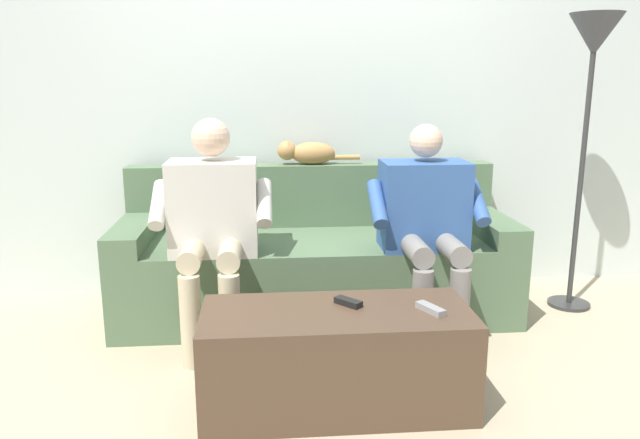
# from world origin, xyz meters

# --- Properties ---
(ground_plane) EXTENTS (8.00, 8.00, 0.00)m
(ground_plane) POSITION_xyz_m (0.00, 0.60, 0.00)
(ground_plane) COLOR tan
(back_wall) EXTENTS (4.77, 0.06, 2.46)m
(back_wall) POSITION_xyz_m (0.00, -0.58, 1.23)
(back_wall) COLOR silver
(back_wall) RESTS_ON ground
(couch) EXTENTS (2.18, 0.78, 0.82)m
(couch) POSITION_xyz_m (0.00, -0.12, 0.29)
(couch) COLOR #516B4C
(couch) RESTS_ON ground
(coffee_table) EXTENTS (1.09, 0.46, 0.41)m
(coffee_table) POSITION_xyz_m (0.00, 0.95, 0.21)
(coffee_table) COLOR #4C3828
(coffee_table) RESTS_ON ground
(person_left_seated) EXTENTS (0.59, 0.57, 1.09)m
(person_left_seated) POSITION_xyz_m (-0.54, 0.24, 0.63)
(person_left_seated) COLOR #335693
(person_left_seated) RESTS_ON ground
(person_right_seated) EXTENTS (0.59, 0.58, 1.13)m
(person_right_seated) POSITION_xyz_m (0.54, 0.23, 0.65)
(person_right_seated) COLOR beige
(person_right_seated) RESTS_ON ground
(cat_on_backrest) EXTENTS (0.49, 0.13, 0.15)m
(cat_on_backrest) POSITION_xyz_m (0.03, -0.39, 0.89)
(cat_on_backrest) COLOR #B7844C
(cat_on_backrest) RESTS_ON couch
(remote_gray) EXTENTS (0.10, 0.14, 0.03)m
(remote_gray) POSITION_xyz_m (-0.37, 1.00, 0.43)
(remote_gray) COLOR gray
(remote_gray) RESTS_ON coffee_table
(remote_black) EXTENTS (0.11, 0.12, 0.03)m
(remote_black) POSITION_xyz_m (-0.05, 0.90, 0.43)
(remote_black) COLOR black
(remote_black) RESTS_ON coffee_table
(floor_lamp) EXTENTS (0.28, 0.28, 1.66)m
(floor_lamp) POSITION_xyz_m (-1.51, -0.05, 1.41)
(floor_lamp) COLOR #2D2D2D
(floor_lamp) RESTS_ON ground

